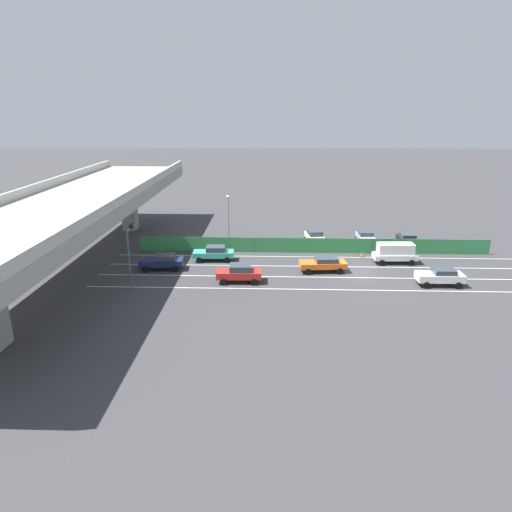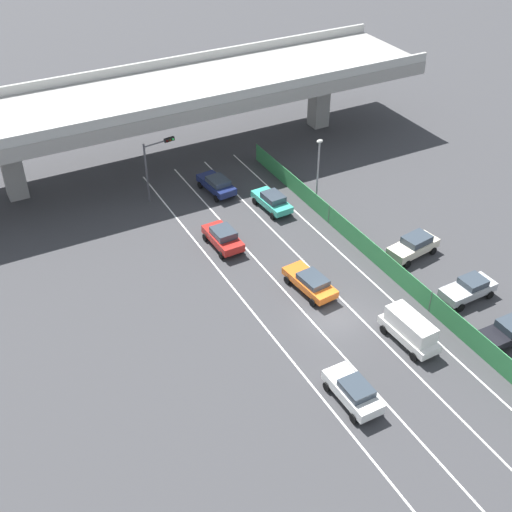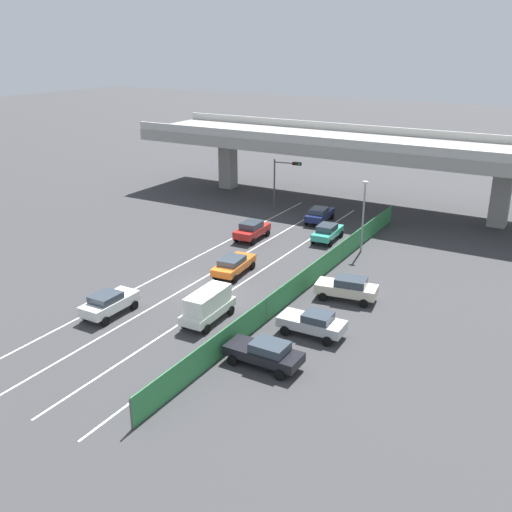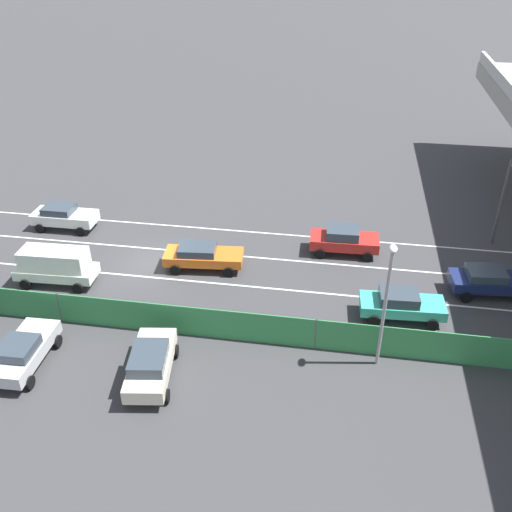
% 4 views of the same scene
% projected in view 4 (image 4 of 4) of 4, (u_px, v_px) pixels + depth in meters
% --- Properties ---
extents(ground_plane, '(300.00, 300.00, 0.00)m').
position_uv_depth(ground_plane, '(151.00, 262.00, 34.71)').
color(ground_plane, '#38383A').
extents(lane_line_left_edge, '(0.14, 43.89, 0.01)m').
position_uv_depth(lane_line_left_edge, '(229.00, 230.00, 38.28)').
color(lane_line_left_edge, silver).
rests_on(lane_line_left_edge, ground).
extents(lane_line_mid_left, '(0.14, 43.89, 0.01)m').
position_uv_depth(lane_line_mid_left, '(219.00, 254.00, 35.53)').
color(lane_line_mid_left, silver).
rests_on(lane_line_mid_left, ground).
extents(lane_line_mid_right, '(0.14, 43.89, 0.01)m').
position_uv_depth(lane_line_mid_right, '(207.00, 282.00, 32.78)').
color(lane_line_mid_right, silver).
rests_on(lane_line_mid_right, ground).
extents(lane_line_right_edge, '(0.14, 43.89, 0.01)m').
position_uv_depth(lane_line_right_edge, '(192.00, 316.00, 30.03)').
color(lane_line_right_edge, silver).
rests_on(lane_line_right_edge, ground).
extents(green_fence, '(0.10, 39.99, 1.75)m').
position_uv_depth(green_fence, '(183.00, 321.00, 28.26)').
color(green_fence, '#338447').
rests_on(green_fence, ground).
extents(car_taxi_orange, '(2.38, 4.85, 1.51)m').
position_uv_depth(car_taxi_orange, '(202.00, 255.00, 33.74)').
color(car_taxi_orange, orange).
rests_on(car_taxi_orange, ground).
extents(car_sedan_navy, '(2.36, 4.55, 1.58)m').
position_uv_depth(car_sedan_navy, '(490.00, 280.00, 31.35)').
color(car_sedan_navy, navy).
rests_on(car_sedan_navy, ground).
extents(car_sedan_red, '(2.18, 4.32, 1.72)m').
position_uv_depth(car_sedan_red, '(344.00, 239.00, 35.25)').
color(car_sedan_red, red).
rests_on(car_sedan_red, ground).
extents(car_taxi_teal, '(2.17, 4.48, 1.62)m').
position_uv_depth(car_taxi_teal, '(401.00, 304.00, 29.45)').
color(car_taxi_teal, teal).
rests_on(car_taxi_teal, ground).
extents(car_van_white, '(2.10, 4.65, 2.18)m').
position_uv_depth(car_van_white, '(55.00, 265.00, 32.14)').
color(car_van_white, silver).
rests_on(car_van_white, ground).
extents(car_hatchback_white, '(2.04, 4.28, 1.64)m').
position_uv_depth(car_hatchback_white, '(64.00, 216.00, 38.10)').
color(car_hatchback_white, silver).
rests_on(car_hatchback_white, ground).
extents(parked_wagon_silver, '(4.33, 2.12, 1.60)m').
position_uv_depth(parked_wagon_silver, '(23.00, 351.00, 26.23)').
color(parked_wagon_silver, '#B2B5B7').
rests_on(parked_wagon_silver, ground).
extents(parked_sedan_cream, '(4.60, 2.51, 1.73)m').
position_uv_depth(parked_sedan_cream, '(151.00, 363.00, 25.44)').
color(parked_sedan_cream, beige).
rests_on(parked_sedan_cream, ground).
extents(traffic_light, '(3.08, 0.67, 5.77)m').
position_uv_depth(traffic_light, '(511.00, 193.00, 33.86)').
color(traffic_light, '#47474C').
rests_on(traffic_light, ground).
extents(street_lamp, '(0.60, 0.36, 6.47)m').
position_uv_depth(street_lamp, '(387.00, 295.00, 24.79)').
color(street_lamp, gray).
rests_on(street_lamp, ground).
extents(traffic_cone, '(0.47, 0.47, 0.58)m').
position_uv_depth(traffic_cone, '(94.00, 305.00, 30.44)').
color(traffic_cone, orange).
rests_on(traffic_cone, ground).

